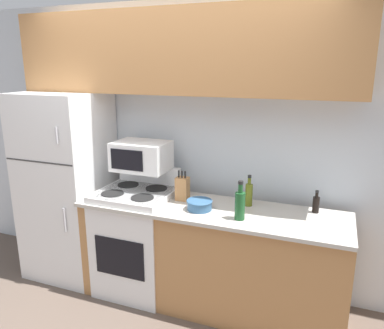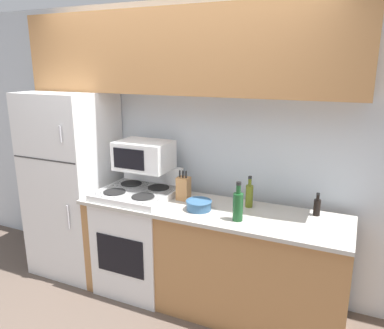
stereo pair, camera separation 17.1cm
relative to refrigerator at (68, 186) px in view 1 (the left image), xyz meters
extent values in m
plane|color=brown|center=(1.09, -0.34, -0.89)|extent=(12.00, 12.00, 0.00)
cube|color=silver|center=(1.09, 0.37, 0.39)|extent=(8.00, 0.05, 2.55)
cube|color=#B27A47|center=(1.46, -0.04, -0.45)|extent=(2.19, 0.59, 0.86)
cube|color=#BCB7AD|center=(1.46, -0.06, -0.01)|extent=(2.19, 0.63, 0.03)
cube|color=white|center=(0.00, 0.00, 0.00)|extent=(0.73, 0.68, 1.77)
cube|color=#383838|center=(0.00, -0.33, 0.32)|extent=(0.71, 0.01, 0.01)
cylinder|color=#B7B7BC|center=(0.23, -0.35, 0.57)|extent=(0.02, 0.02, 0.14)
cylinder|color=#B7B7BC|center=(0.23, -0.35, -0.18)|extent=(0.02, 0.02, 0.22)
cube|color=#B27A47|center=(1.09, 0.17, 1.22)|extent=(2.92, 0.36, 0.67)
cube|color=white|center=(0.77, -0.06, -0.41)|extent=(0.64, 0.59, 0.94)
cube|color=black|center=(0.77, -0.36, -0.43)|extent=(0.46, 0.01, 0.34)
cube|color=#2D2D2D|center=(0.77, -0.06, 0.05)|extent=(0.61, 0.57, 0.01)
cube|color=white|center=(0.77, 0.22, 0.14)|extent=(0.61, 0.06, 0.16)
cylinder|color=black|center=(0.63, -0.19, 0.06)|extent=(0.19, 0.19, 0.01)
cylinder|color=black|center=(0.91, -0.19, 0.06)|extent=(0.19, 0.19, 0.01)
cylinder|color=black|center=(0.63, 0.07, 0.06)|extent=(0.19, 0.19, 0.01)
cylinder|color=black|center=(0.91, 0.07, 0.06)|extent=(0.19, 0.19, 0.01)
cube|color=white|center=(0.78, 0.06, 0.35)|extent=(0.47, 0.34, 0.25)
cube|color=black|center=(0.74, -0.11, 0.35)|extent=(0.30, 0.01, 0.18)
cube|color=#B27A47|center=(1.18, 0.03, 0.11)|extent=(0.10, 0.09, 0.20)
cylinder|color=black|center=(1.15, 0.02, 0.24)|extent=(0.01, 0.01, 0.06)
cylinder|color=black|center=(1.18, 0.02, 0.24)|extent=(0.01, 0.01, 0.06)
cylinder|color=black|center=(1.21, 0.02, 0.24)|extent=(0.01, 0.01, 0.06)
cylinder|color=#335B84|center=(1.39, -0.13, 0.04)|extent=(0.20, 0.20, 0.07)
torus|color=#335B84|center=(1.39, -0.13, 0.08)|extent=(0.21, 0.21, 0.01)
cylinder|color=#5B6619|center=(1.74, 0.10, 0.10)|extent=(0.06, 0.06, 0.18)
cylinder|color=#5B6619|center=(1.74, 0.10, 0.22)|extent=(0.03, 0.03, 0.06)
cylinder|color=black|center=(1.74, 0.10, 0.26)|extent=(0.03, 0.03, 0.02)
cylinder|color=#194C23|center=(1.74, -0.20, 0.11)|extent=(0.08, 0.08, 0.21)
cylinder|color=#194C23|center=(1.74, -0.20, 0.25)|extent=(0.03, 0.03, 0.07)
cylinder|color=black|center=(1.74, -0.20, 0.29)|extent=(0.04, 0.04, 0.02)
cylinder|color=black|center=(2.26, 0.14, 0.07)|extent=(0.05, 0.05, 0.13)
cylinder|color=black|center=(2.26, 0.14, 0.15)|extent=(0.02, 0.02, 0.04)
cylinder|color=black|center=(2.26, 0.14, 0.18)|extent=(0.03, 0.03, 0.01)
camera|label=1|loc=(2.35, -2.75, 1.12)|focal=35.00mm
camera|label=2|loc=(2.50, -2.68, 1.12)|focal=35.00mm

